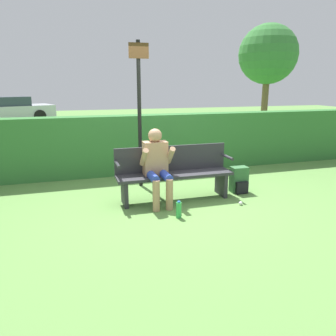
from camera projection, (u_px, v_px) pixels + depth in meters
name	position (u px, v px, depth m)	size (l,w,h in m)	color
ground_plane	(175.00, 199.00, 5.48)	(40.00, 40.00, 0.00)	#5B8942
hedge_back	(148.00, 144.00, 7.09)	(12.00, 0.43, 1.24)	#337033
park_bench	(174.00, 172.00, 5.43)	(1.93, 0.43, 0.88)	#2D2D33
person_seated	(157.00, 163.00, 5.17)	(0.51, 0.61, 1.20)	tan
backpack	(239.00, 180.00, 5.82)	(0.29, 0.26, 0.46)	#336638
water_bottle	(179.00, 210.00, 4.71)	(0.08, 0.08, 0.25)	green
signpost	(139.00, 108.00, 5.86)	(0.35, 0.09, 2.61)	black
parked_car	(6.00, 110.00, 16.37)	(4.75, 3.24, 1.26)	#B7BCC6
tree	(268.00, 55.00, 10.50)	(1.88, 1.88, 3.74)	brown
litter_crumple	(241.00, 203.00, 5.23)	(0.06, 0.06, 0.06)	silver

